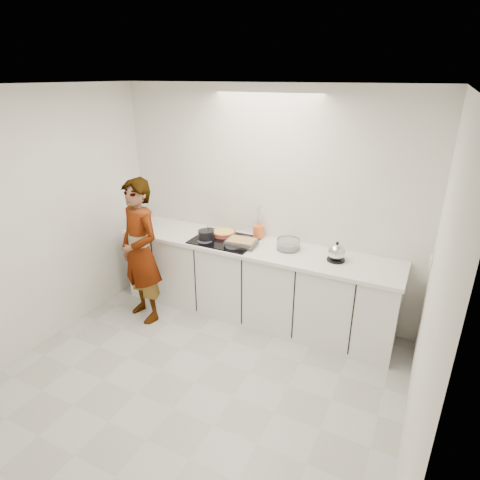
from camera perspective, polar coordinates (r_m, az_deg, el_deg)
The scene contains 17 objects.
floor at distance 4.01m, azimuth -6.42°, elevation -19.51°, with size 3.60×3.20×0.00m, color #BBBBBB.
ceiling at distance 2.99m, azimuth -8.70°, elevation 20.87°, with size 3.60×3.20×0.00m, color white.
wall_back at distance 4.61m, azimuth 3.62°, elevation 5.11°, with size 3.60×0.00×2.60m, color beige.
wall_front at distance 2.34m, azimuth -30.40°, elevation -17.00°, with size 3.60×0.00×2.60m, color beige.
wall_left at distance 4.49m, azimuth -26.98°, elevation 2.16°, with size 0.00×3.20×2.60m, color beige.
wall_right at distance 2.84m, azimuth 25.31°, elevation -8.90°, with size 0.02×3.20×2.60m.
base_cabinets at distance 4.68m, azimuth 1.81°, elevation -6.11°, with size 3.20×0.58×0.87m, color white.
countertop at distance 4.48m, azimuth 1.88°, elevation -0.99°, with size 3.24×0.64×0.04m, color white.
hob at distance 4.59m, azimuth -2.19°, elevation 0.00°, with size 0.72×0.54×0.01m, color black.
tart_dish at distance 4.71m, azimuth -2.33°, elevation 1.04°, with size 0.32×0.32×0.05m.
saucepan at distance 4.60m, azimuth -4.84°, elevation 0.75°, with size 0.20×0.20×0.18m.
baking_dish at distance 4.43m, azimuth 0.21°, elevation -0.28°, with size 0.35×0.27×0.06m.
mixing_bowl at distance 4.38m, azimuth 6.88°, elevation -0.66°, with size 0.27×0.27×0.12m.
tea_towel at distance 4.40m, azimuth 6.95°, elevation -1.07°, with size 0.20×0.15×0.03m, color white.
kettle at distance 4.18m, azimuth 13.56°, elevation -1.77°, with size 0.21×0.21×0.21m.
utensil_crock at distance 4.64m, azimuth 2.66°, elevation 1.18°, with size 0.12×0.12×0.15m, color orange.
cook at distance 4.62m, azimuth -14.01°, elevation -1.65°, with size 0.61×0.40×1.67m, color white.
Camera 1 is at (1.69, -2.46, 2.67)m, focal length 30.00 mm.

